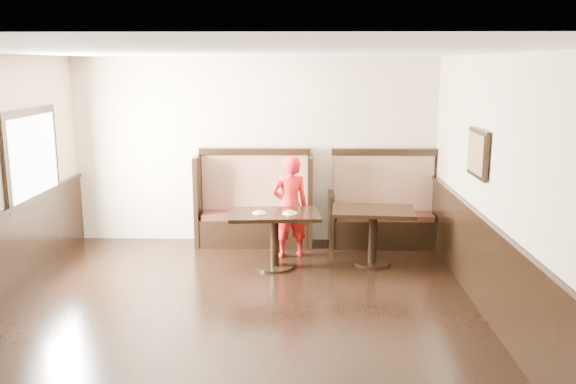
{
  "coord_description": "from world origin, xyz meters",
  "views": [
    {
      "loc": [
        0.72,
        -5.68,
        2.69
      ],
      "look_at": [
        0.53,
        2.35,
        1.0
      ],
      "focal_mm": 38.0,
      "sensor_mm": 36.0,
      "label": 1
    }
  ],
  "objects_px": {
    "booth_neighbor": "(383,213)",
    "table_neighbor": "(373,223)",
    "booth_main": "(255,210)",
    "table_main": "(274,226)",
    "child": "(290,206)"
  },
  "relations": [
    {
      "from": "booth_main",
      "to": "child",
      "type": "bearing_deg",
      "value": -49.17
    },
    {
      "from": "booth_neighbor",
      "to": "child",
      "type": "distance_m",
      "value": 1.56
    },
    {
      "from": "booth_main",
      "to": "table_main",
      "type": "height_order",
      "value": "booth_main"
    },
    {
      "from": "booth_neighbor",
      "to": "table_neighbor",
      "type": "height_order",
      "value": "booth_neighbor"
    },
    {
      "from": "booth_main",
      "to": "table_neighbor",
      "type": "xyz_separation_m",
      "value": [
        1.69,
        -0.93,
        0.04
      ]
    },
    {
      "from": "table_neighbor",
      "to": "child",
      "type": "height_order",
      "value": "child"
    },
    {
      "from": "booth_neighbor",
      "to": "booth_main",
      "type": "bearing_deg",
      "value": 179.95
    },
    {
      "from": "booth_main",
      "to": "booth_neighbor",
      "type": "relative_size",
      "value": 1.06
    },
    {
      "from": "table_neighbor",
      "to": "child",
      "type": "relative_size",
      "value": 0.79
    },
    {
      "from": "table_neighbor",
      "to": "booth_neighbor",
      "type": "bearing_deg",
      "value": 78.71
    },
    {
      "from": "table_main",
      "to": "booth_neighbor",
      "type": "bearing_deg",
      "value": 31.39
    },
    {
      "from": "booth_main",
      "to": "table_main",
      "type": "bearing_deg",
      "value": -72.83
    },
    {
      "from": "booth_main",
      "to": "child",
      "type": "height_order",
      "value": "child"
    },
    {
      "from": "table_main",
      "to": "child",
      "type": "bearing_deg",
      "value": 64.74
    },
    {
      "from": "booth_neighbor",
      "to": "child",
      "type": "relative_size",
      "value": 1.14
    }
  ]
}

